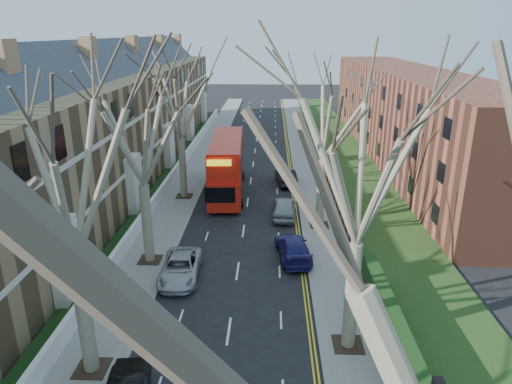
{
  "coord_description": "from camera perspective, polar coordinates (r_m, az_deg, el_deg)",
  "views": [
    {
      "loc": [
        2.0,
        -9.9,
        14.01
      ],
      "look_at": [
        0.95,
        20.57,
        3.23
      ],
      "focal_mm": 32.0,
      "sensor_mm": 36.0,
      "label": 1
    }
  ],
  "objects": [
    {
      "name": "car_right_mid",
      "position": [
        36.33,
        3.56,
        -1.93
      ],
      "size": [
        2.03,
        4.63,
        1.55
      ],
      "primitive_type": "imported",
      "rotation": [
        0.0,
        0.0,
        3.1
      ],
      "color": "#919399",
      "rests_on": "ground"
    },
    {
      "name": "tree_right_far",
      "position": [
        32.47,
        8.65,
        10.81
      ],
      "size": [
        10.15,
        10.15,
        14.22
      ],
      "color": "#776D55",
      "rests_on": "ground"
    },
    {
      "name": "pavement_left",
      "position": [
        51.48,
        -7.06,
        3.6
      ],
      "size": [
        3.0,
        102.0,
        0.12
      ],
      "primitive_type": "cube",
      "color": "slate",
      "rests_on": "ground"
    },
    {
      "name": "terrace_left",
      "position": [
        44.61,
        -18.77,
        7.49
      ],
      "size": [
        9.7,
        78.0,
        13.6
      ],
      "color": "olive",
      "rests_on": "ground"
    },
    {
      "name": "car_right_near",
      "position": [
        29.93,
        4.67,
        -7.0
      ],
      "size": [
        2.53,
        5.03,
        1.4
      ],
      "primitive_type": "imported",
      "rotation": [
        0.0,
        0.0,
        3.26
      ],
      "color": "navy",
      "rests_on": "ground"
    },
    {
      "name": "tree_right_mid",
      "position": [
        18.82,
        13.31,
        5.25
      ],
      "size": [
        10.5,
        10.5,
        14.71
      ],
      "color": "#776D55",
      "rests_on": "ground"
    },
    {
      "name": "tree_left_dist",
      "position": [
        38.93,
        -9.69,
        12.64
      ],
      "size": [
        10.5,
        10.5,
        14.71
      ],
      "color": "#776D55",
      "rests_on": "ground"
    },
    {
      "name": "grass_verge_right",
      "position": [
        51.54,
        11.41,
        3.48
      ],
      "size": [
        6.0,
        102.0,
        0.06
      ],
      "color": "#1D3E16",
      "rests_on": "ground"
    },
    {
      "name": "pavement_right",
      "position": [
        51.01,
        6.4,
        3.48
      ],
      "size": [
        3.0,
        102.0,
        0.12
      ],
      "primitive_type": "cube",
      "color": "slate",
      "rests_on": "ground"
    },
    {
      "name": "tree_left_mid",
      "position": [
        18.22,
        -23.15,
        3.74
      ],
      "size": [
        10.5,
        10.5,
        14.71
      ],
      "color": "#776D55",
      "rests_on": "ground"
    },
    {
      "name": "double_decker_bus",
      "position": [
        41.26,
        -3.67,
        3.13
      ],
      "size": [
        3.4,
        11.95,
        4.92
      ],
      "rotation": [
        0.0,
        0.0,
        3.19
      ],
      "color": "red",
      "rests_on": "ground"
    },
    {
      "name": "tree_left_far",
      "position": [
        27.44,
        -14.54,
        8.85
      ],
      "size": [
        10.15,
        10.15,
        14.22
      ],
      "color": "#776D55",
      "rests_on": "ground"
    },
    {
      "name": "flats_right",
      "position": [
        55.85,
        18.26,
        9.21
      ],
      "size": [
        13.97,
        54.0,
        10.0
      ],
      "color": "brown",
      "rests_on": "ground"
    },
    {
      "name": "car_right_far",
      "position": [
        44.16,
        3.77,
        1.96
      ],
      "size": [
        2.17,
        4.76,
        1.51
      ],
      "primitive_type": "imported",
      "rotation": [
        0.0,
        0.0,
        3.27
      ],
      "color": "black",
      "rests_on": "ground"
    },
    {
      "name": "car_left_far",
      "position": [
        27.95,
        -9.44,
        -9.32
      ],
      "size": [
        2.43,
        4.94,
        1.35
      ],
      "primitive_type": "imported",
      "rotation": [
        0.0,
        0.0,
        0.04
      ],
      "color": "#A3A4A8",
      "rests_on": "ground"
    },
    {
      "name": "front_wall_left",
      "position": [
        44.11,
        -10.77,
        1.45
      ],
      "size": [
        0.3,
        78.0,
        1.0
      ],
      "color": "white",
      "rests_on": "ground"
    }
  ]
}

